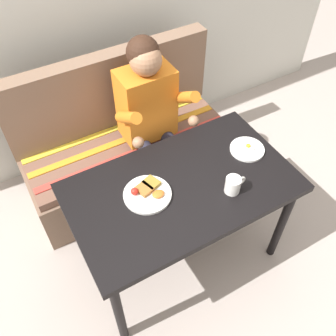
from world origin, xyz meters
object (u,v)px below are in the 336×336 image
object	(u,v)px
couch	(126,149)
plate_eggs	(247,149)
table	(182,195)
person	(152,112)
coffee_mug	(233,185)
plate_breakfast	(147,193)

from	to	relation	value
couch	plate_eggs	world-z (taller)	couch
table	plate_eggs	size ratio (longest dim) A/B	6.14
person	plate_eggs	size ratio (longest dim) A/B	6.20
plate_eggs	coffee_mug	distance (m)	0.32
couch	person	world-z (taller)	person
couch	coffee_mug	xyz separation A→B (m)	(0.21, -0.92, 0.45)
table	coffee_mug	size ratio (longest dim) A/B	10.17
coffee_mug	person	bearing A→B (deg)	95.63
plate_breakfast	table	bearing A→B (deg)	-11.05
plate_eggs	table	bearing A→B (deg)	-175.17
person	plate_eggs	world-z (taller)	person
plate_breakfast	coffee_mug	world-z (taller)	coffee_mug
table	plate_breakfast	bearing A→B (deg)	168.95
plate_eggs	coffee_mug	world-z (taller)	coffee_mug
person	couch	bearing A→B (deg)	127.33
plate_breakfast	plate_eggs	size ratio (longest dim) A/B	1.27
table	person	xyz separation A→B (m)	(0.13, 0.59, 0.09)
plate_breakfast	couch	bearing A→B (deg)	75.67
table	couch	distance (m)	0.83
couch	person	distance (m)	0.47
person	coffee_mug	bearing A→B (deg)	-84.37
table	plate_eggs	distance (m)	0.46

